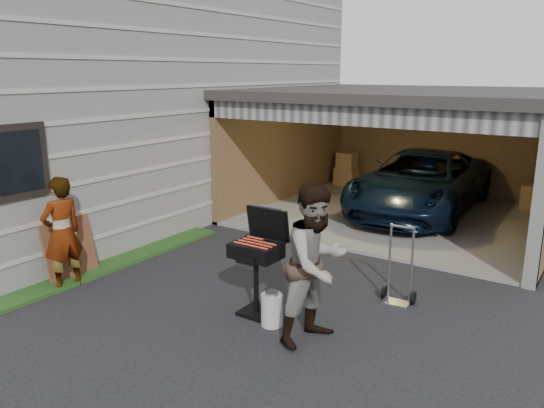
{
  "coord_description": "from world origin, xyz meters",
  "views": [
    {
      "loc": [
        4.87,
        -5.07,
        3.28
      ],
      "look_at": [
        0.13,
        1.96,
        1.15
      ],
      "focal_mm": 35.0,
      "sensor_mm": 36.0,
      "label": 1
    }
  ],
  "objects": [
    {
      "name": "woman",
      "position": [
        -2.1,
        -0.46,
        0.88
      ],
      "size": [
        0.47,
        0.67,
        1.76
      ],
      "primitive_type": "imported",
      "rotation": [
        0.0,
        0.0,
        -1.65
      ],
      "color": "#C5E8F8",
      "rests_on": "ground"
    },
    {
      "name": "propane_tank",
      "position": [
        1.27,
        0.27,
        0.22
      ],
      "size": [
        0.37,
        0.37,
        0.43
      ],
      "primitive_type": "cylinder",
      "rotation": [
        0.0,
        0.0,
        0.34
      ],
      "color": "beige",
      "rests_on": "ground"
    },
    {
      "name": "house",
      "position": [
        -6.0,
        4.0,
        2.75
      ],
      "size": [
        7.0,
        11.0,
        5.5
      ],
      "primitive_type": "cube",
      "color": "#474744",
      "rests_on": "ground"
    },
    {
      "name": "bbq_grill",
      "position": [
        0.9,
        0.47,
        0.87
      ],
      "size": [
        0.66,
        0.58,
        1.47
      ],
      "color": "black",
      "rests_on": "ground"
    },
    {
      "name": "garage",
      "position": [
        0.76,
        6.79,
        1.87
      ],
      "size": [
        6.8,
        6.3,
        2.9
      ],
      "color": "#605E59",
      "rests_on": "ground"
    },
    {
      "name": "plywood_panel",
      "position": [
        -2.4,
        -0.15,
        0.49
      ],
      "size": [
        0.25,
        0.9,
        0.99
      ],
      "primitive_type": "cube",
      "rotation": [
        0.0,
        -0.21,
        0.0
      ],
      "color": "#4F281B",
      "rests_on": "ground"
    },
    {
      "name": "groundcover_strip",
      "position": [
        -2.25,
        -1.0,
        0.03
      ],
      "size": [
        0.5,
        8.0,
        0.06
      ],
      "primitive_type": "cube",
      "color": "#193814",
      "rests_on": "ground"
    },
    {
      "name": "man",
      "position": [
        1.93,
        0.26,
        1.0
      ],
      "size": [
        0.99,
        1.14,
        2.01
      ],
      "primitive_type": "imported",
      "rotation": [
        0.0,
        0.0,
        1.31
      ],
      "color": "#412719",
      "rests_on": "ground"
    },
    {
      "name": "minivan",
      "position": [
        0.99,
        6.9,
        0.71
      ],
      "size": [
        2.52,
        5.17,
        1.42
      ],
      "primitive_type": "imported",
      "rotation": [
        0.0,
        0.0,
        0.03
      ],
      "color": "black",
      "rests_on": "ground"
    },
    {
      "name": "ground",
      "position": [
        0.0,
        0.0,
        0.0
      ],
      "size": [
        80.0,
        80.0,
        0.0
      ],
      "primitive_type": "plane",
      "color": "black",
      "rests_on": "ground"
    },
    {
      "name": "hand_truck",
      "position": [
        2.39,
        1.88,
        0.22
      ],
      "size": [
        0.49,
        0.38,
        1.17
      ],
      "rotation": [
        0.0,
        0.0,
        0.07
      ],
      "color": "gray",
      "rests_on": "ground"
    }
  ]
}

